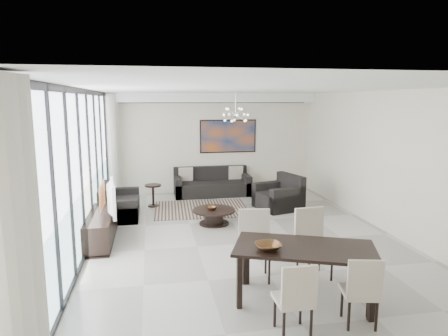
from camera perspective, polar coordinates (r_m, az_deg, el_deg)
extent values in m
cube|color=#A8A39B|center=(7.76, 3.30, -10.62)|extent=(6.00, 9.00, 0.02)
cube|color=white|center=(7.28, 3.53, 11.16)|extent=(6.00, 9.00, 0.02)
cube|color=beige|center=(11.75, -1.83, 3.55)|extent=(6.00, 0.02, 2.90)
cube|color=beige|center=(3.35, 22.55, -12.90)|extent=(6.00, 0.02, 2.90)
cube|color=beige|center=(8.60, 23.15, 0.53)|extent=(0.02, 9.00, 2.90)
cube|color=white|center=(7.28, -20.02, -0.79)|extent=(0.01, 8.95, 2.85)
cube|color=black|center=(7.17, -20.35, 10.30)|extent=(0.04, 8.95, 0.10)
cube|color=black|center=(7.64, -19.09, -11.31)|extent=(0.04, 8.95, 0.06)
cube|color=black|center=(4.41, -25.86, -7.71)|extent=(0.04, 0.05, 2.88)
cube|color=black|center=(5.35, -23.07, -4.59)|extent=(0.04, 0.05, 2.88)
cube|color=black|center=(6.31, -21.13, -2.40)|extent=(0.04, 0.05, 2.88)
cube|color=black|center=(7.27, -19.71, -0.78)|extent=(0.04, 0.05, 2.88)
cube|color=black|center=(8.25, -18.62, 0.45)|extent=(0.04, 0.05, 2.88)
cube|color=black|center=(9.23, -17.76, 1.42)|extent=(0.04, 0.05, 2.88)
cube|color=black|center=(10.21, -17.07, 2.21)|extent=(0.04, 0.05, 2.88)
cube|color=black|center=(11.20, -16.50, 2.86)|extent=(0.04, 0.05, 2.88)
cylinder|color=beige|center=(3.34, -28.76, -13.46)|extent=(0.36, 0.36, 2.85)
cylinder|color=beige|center=(11.33, -15.72, 2.97)|extent=(0.36, 0.36, 2.85)
cube|color=white|center=(11.50, -1.72, 10.01)|extent=(5.98, 0.40, 0.26)
cube|color=#B05118|center=(11.80, 0.59, 4.55)|extent=(1.68, 0.04, 0.98)
cylinder|color=silver|center=(9.78, 1.67, 9.22)|extent=(0.02, 0.02, 0.55)
sphere|color=silver|center=(9.79, 1.66, 7.61)|extent=(0.12, 0.12, 0.12)
cube|color=black|center=(10.10, -3.28, -5.81)|extent=(2.39, 1.88, 0.01)
cylinder|color=black|center=(8.82, -1.43, -6.05)|extent=(0.94, 0.94, 0.04)
cylinder|color=black|center=(8.86, -1.42, -7.08)|extent=(0.41, 0.41, 0.29)
cylinder|color=black|center=(8.90, -1.42, -7.89)|extent=(0.66, 0.66, 0.03)
imported|color=brown|center=(8.80, -1.80, -5.73)|extent=(0.26, 0.26, 0.07)
cube|color=black|center=(11.49, -1.69, -2.93)|extent=(2.16, 0.88, 0.39)
cube|color=black|center=(11.75, -1.96, -0.69)|extent=(2.16, 0.18, 0.39)
cube|color=black|center=(11.37, -6.64, -2.67)|extent=(0.18, 0.88, 0.57)
cube|color=black|center=(11.66, 3.14, -2.31)|extent=(0.18, 0.88, 0.57)
cube|color=black|center=(9.73, -14.58, -5.62)|extent=(0.84, 1.50, 0.37)
cube|color=black|center=(9.67, -16.67, -3.52)|extent=(0.17, 1.50, 0.37)
cube|color=black|center=(9.07, -14.89, -6.19)|extent=(0.84, 0.17, 0.54)
cube|color=black|center=(10.35, -14.34, -4.21)|extent=(0.84, 0.17, 0.54)
cube|color=black|center=(10.16, 7.72, -4.60)|extent=(1.20, 1.24, 0.42)
cube|color=black|center=(10.28, 9.53, -2.06)|extent=(0.47, 1.02, 0.42)
cube|color=black|center=(10.46, 6.47, -3.62)|extent=(0.97, 0.45, 0.61)
cube|color=black|center=(9.81, 9.09, -4.57)|extent=(0.97, 0.45, 0.61)
cylinder|color=black|center=(10.36, -10.13, -2.46)|extent=(0.42, 0.42, 0.04)
cylinder|color=black|center=(10.42, -10.08, -3.97)|extent=(0.06, 0.06, 0.52)
cylinder|color=black|center=(10.48, -10.04, -5.32)|extent=(0.29, 0.29, 0.03)
cube|color=black|center=(8.11, -17.29, -8.17)|extent=(0.50, 1.77, 0.55)
imported|color=gray|center=(7.91, -16.37, -4.12)|extent=(0.27, 1.10, 0.63)
cube|color=black|center=(5.52, 11.43, -11.17)|extent=(2.06, 1.54, 0.04)
cube|color=black|center=(5.39, 2.20, -15.95)|extent=(0.07, 0.07, 0.73)
cube|color=black|center=(6.04, 3.28, -13.04)|extent=(0.07, 0.07, 0.73)
cube|color=black|center=(5.42, 20.39, -16.44)|extent=(0.07, 0.07, 0.73)
cube|color=black|center=(6.07, 19.29, -13.50)|extent=(0.07, 0.07, 0.73)
cube|color=#C1B4A0|center=(4.93, 9.84, -18.06)|extent=(0.42, 0.42, 0.05)
cube|color=#C1B4A0|center=(4.67, 10.73, -16.49)|extent=(0.42, 0.05, 0.51)
cylinder|color=black|center=(5.12, 7.28, -19.69)|extent=(0.04, 0.04, 0.39)
cylinder|color=black|center=(4.96, 12.34, -20.88)|extent=(0.04, 0.04, 0.39)
cube|color=#C1B4A0|center=(5.30, 18.80, -16.45)|extent=(0.49, 0.49, 0.05)
cube|color=#C1B4A0|center=(5.05, 19.54, -14.94)|extent=(0.41, 0.13, 0.50)
cylinder|color=black|center=(5.49, 16.49, -17.90)|extent=(0.04, 0.04, 0.38)
cylinder|color=black|center=(5.31, 20.94, -19.17)|extent=(0.04, 0.04, 0.38)
cube|color=#C1B4A0|center=(6.16, 4.50, -11.44)|extent=(0.55, 0.55, 0.06)
cube|color=#C1B4A0|center=(6.26, 4.32, -8.43)|extent=(0.48, 0.12, 0.59)
cylinder|color=black|center=(6.11, 6.48, -14.26)|extent=(0.04, 0.04, 0.45)
cylinder|color=black|center=(6.41, 2.56, -13.02)|extent=(0.04, 0.04, 0.45)
cube|color=#C1B4A0|center=(6.36, 12.87, -10.96)|extent=(0.53, 0.53, 0.06)
cube|color=#C1B4A0|center=(6.44, 12.04, -8.07)|extent=(0.49, 0.10, 0.59)
cylinder|color=black|center=(6.39, 15.15, -13.43)|extent=(0.04, 0.04, 0.45)
cylinder|color=black|center=(6.52, 10.46, -12.77)|extent=(0.04, 0.04, 0.45)
imported|color=brown|center=(5.34, 6.37, -11.08)|extent=(0.35, 0.35, 0.08)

